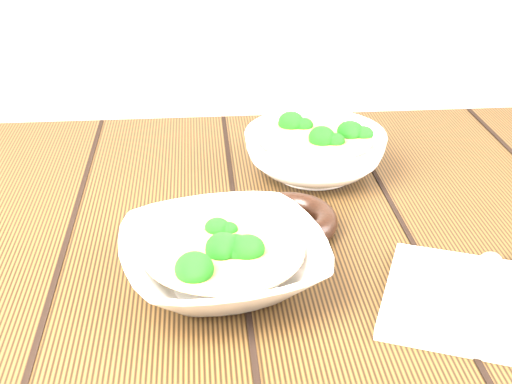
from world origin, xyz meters
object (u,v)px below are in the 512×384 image
object	(u,v)px
soup_bowl_front	(223,259)
soup_bowl_back	(315,152)
table	(256,320)
trivet	(289,221)
napkin	(488,305)

from	to	relation	value
soup_bowl_front	soup_bowl_back	xyz separation A→B (m)	(0.14, 0.26, 0.00)
table	trivet	world-z (taller)	trivet
trivet	table	bearing A→B (deg)	-164.76
table	napkin	world-z (taller)	napkin
table	soup_bowl_back	xyz separation A→B (m)	(0.10, 0.17, 0.15)
table	soup_bowl_front	xyz separation A→B (m)	(-0.04, -0.09, 0.15)
soup_bowl_front	trivet	bearing A→B (deg)	50.50
soup_bowl_back	trivet	distance (m)	0.17
soup_bowl_back	table	bearing A→B (deg)	-119.66
napkin	table	bearing A→B (deg)	166.23
trivet	napkin	size ratio (longest dim) A/B	0.58
table	napkin	xyz separation A→B (m)	(0.22, -0.16, 0.13)
soup_bowl_front	soup_bowl_back	size ratio (longest dim) A/B	1.02
trivet	soup_bowl_back	bearing A→B (deg)	70.55
table	napkin	distance (m)	0.30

